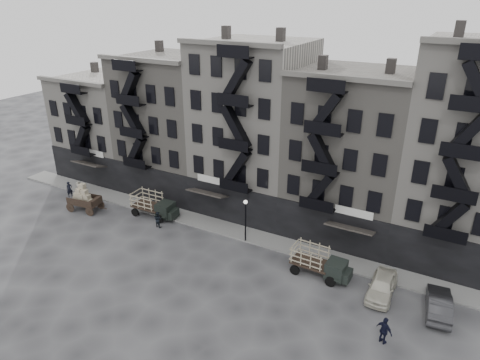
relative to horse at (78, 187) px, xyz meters
The scene contains 17 objects.
ground 18.69m from the horse, ahead, with size 140.00×140.00×0.00m, color #38383A.
sidewalk 18.56m from the horse, ahead, with size 55.00×2.50×0.15m, color slate.
building_west 9.10m from the horse, 101.55° to the left, with size 10.00×11.35×13.20m.
building_midwest 13.05m from the horse, 40.81° to the left, with size 10.00×11.35×16.20m.
building_center 21.32m from the horse, 21.64° to the left, with size 10.00×11.35×18.20m.
building_mideast 30.17m from the horse, 14.44° to the left, with size 10.00×11.35×16.20m.
building_east 40.03m from the horse, 10.79° to the left, with size 10.00×11.35×19.20m.
lamp_post 21.59m from the horse, ahead, with size 0.36×0.36×4.28m.
horse is the anchor object (origin of this frame).
wagon 4.52m from the horse, 33.78° to the right, with size 3.66×2.29×2.92m.
stake_truck_west 10.95m from the horse, ahead, with size 5.01×2.19×2.48m.
stake_truck_east 29.12m from the horse, ahead, with size 4.89×2.17×2.42m.
car_east 34.11m from the horse, ahead, with size 1.83×4.55×1.55m, color beige.
car_far 38.11m from the horse, ahead, with size 1.59×4.55×1.50m, color #29292C.
pedestrian_west 1.00m from the horse, 104.11° to the right, with size 0.66×0.43×1.81m, color black.
pedestrian_mid 12.80m from the horse, ahead, with size 0.79×0.61×1.62m, color black.
policeman 35.83m from the horse, 10.43° to the right, with size 1.18×0.49×2.01m, color black.
Camera 1 is at (18.84, -27.26, 21.08)m, focal length 32.00 mm.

